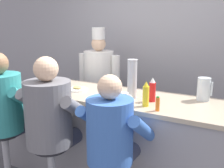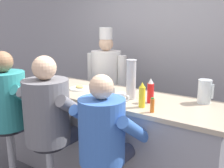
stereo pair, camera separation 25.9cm
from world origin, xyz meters
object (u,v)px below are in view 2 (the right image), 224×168
at_px(cereal_bowl, 53,83).
at_px(breakfast_plate, 80,88).
at_px(ketchup_bottle_red, 150,91).
at_px(cup_stack_steel, 131,79).
at_px(mustard_bottle_yellow, 142,95).
at_px(diner_seated_teal, 9,102).
at_px(water_pitcher_clear, 205,91).
at_px(diner_seated_blue, 104,135).
at_px(hot_sauce_bottle_orange, 152,105).
at_px(diner_seated_grey, 50,114).
at_px(napkin_dispenser_chrome, 108,94).
at_px(coffee_mug_white, 122,98).
at_px(cook_in_whites_near, 106,81).

bearing_deg(cereal_bowl, breakfast_plate, 3.04).
distance_m(ketchup_bottle_red, cup_stack_steel, 0.23).
bearing_deg(mustard_bottle_yellow, cup_stack_steel, 141.32).
xyz_separation_m(mustard_bottle_yellow, diner_seated_teal, (-1.44, -0.37, -0.23)).
height_order(water_pitcher_clear, diner_seated_blue, diner_seated_blue).
bearing_deg(water_pitcher_clear, hot_sauce_bottle_orange, -118.57).
bearing_deg(ketchup_bottle_red, diner_seated_blue, -104.21).
relative_size(ketchup_bottle_red, diner_seated_grey, 0.16).
xyz_separation_m(cereal_bowl, napkin_dispenser_chrome, (0.90, -0.13, 0.03)).
bearing_deg(diner_seated_teal, breakfast_plate, 43.89).
xyz_separation_m(coffee_mug_white, cook_in_whites_near, (-0.89, 0.97, -0.13)).
height_order(cup_stack_steel, diner_seated_grey, diner_seated_grey).
xyz_separation_m(napkin_dispenser_chrome, diner_seated_teal, (-1.05, -0.39, -0.18)).
relative_size(cup_stack_steel, diner_seated_teal, 0.27).
xyz_separation_m(cereal_bowl, diner_seated_teal, (-0.15, -0.51, -0.14)).
relative_size(hot_sauce_bottle_orange, cook_in_whites_near, 0.08).
bearing_deg(mustard_bottle_yellow, ketchup_bottle_red, 90.34).
relative_size(diner_seated_teal, cook_in_whites_near, 0.87).
bearing_deg(hot_sauce_bottle_orange, coffee_mug_white, 167.73).
bearing_deg(mustard_bottle_yellow, hot_sauce_bottle_orange, -27.67).
bearing_deg(breakfast_plate, diner_seated_grey, -80.23).
bearing_deg(ketchup_bottle_red, cook_in_whites_near, 143.79).
xyz_separation_m(coffee_mug_white, diner_seated_blue, (0.07, -0.38, -0.21)).
distance_m(cup_stack_steel, diner_seated_teal, 1.37).
xyz_separation_m(mustard_bottle_yellow, diner_seated_blue, (-0.14, -0.38, -0.27)).
relative_size(ketchup_bottle_red, diner_seated_blue, 0.17).
bearing_deg(coffee_mug_white, cereal_bowl, 172.66).
bearing_deg(napkin_dispenser_chrome, coffee_mug_white, -3.88).
relative_size(cup_stack_steel, diner_seated_grey, 0.27).
bearing_deg(ketchup_bottle_red, coffee_mug_white, -142.04).
relative_size(mustard_bottle_yellow, coffee_mug_white, 1.87).
bearing_deg(water_pitcher_clear, napkin_dispenser_chrome, -151.99).
xyz_separation_m(mustard_bottle_yellow, cup_stack_steel, (-0.22, 0.17, 0.09)).
distance_m(ketchup_bottle_red, napkin_dispenser_chrome, 0.42).
xyz_separation_m(water_pitcher_clear, breakfast_plate, (-1.30, -0.28, -0.10)).
bearing_deg(cereal_bowl, napkin_dispenser_chrome, -8.01).
bearing_deg(napkin_dispenser_chrome, cook_in_whites_near, 126.83).
height_order(coffee_mug_white, diner_seated_teal, diner_seated_teal).
xyz_separation_m(diner_seated_grey, cook_in_whites_near, (-0.31, 1.34, 0.03)).
bearing_deg(diner_seated_blue, diner_seated_grey, 179.53).
relative_size(breakfast_plate, diner_seated_blue, 0.17).
bearing_deg(mustard_bottle_yellow, coffee_mug_white, 179.04).
height_order(water_pitcher_clear, diner_seated_teal, diner_seated_teal).
xyz_separation_m(napkin_dispenser_chrome, diner_seated_grey, (-0.40, -0.39, -0.18)).
bearing_deg(mustard_bottle_yellow, cereal_bowl, 173.69).
height_order(water_pitcher_clear, breakfast_plate, water_pitcher_clear).
bearing_deg(water_pitcher_clear, cup_stack_steel, -157.05).
bearing_deg(cup_stack_steel, diner_seated_teal, -155.91).
xyz_separation_m(cereal_bowl, cook_in_whites_near, (0.19, 0.83, -0.11)).
height_order(hot_sauce_bottle_orange, diner_seated_blue, diner_seated_blue).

